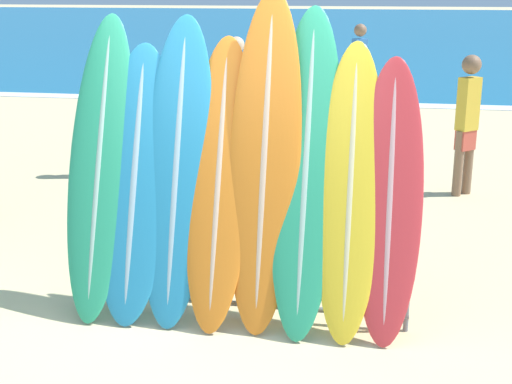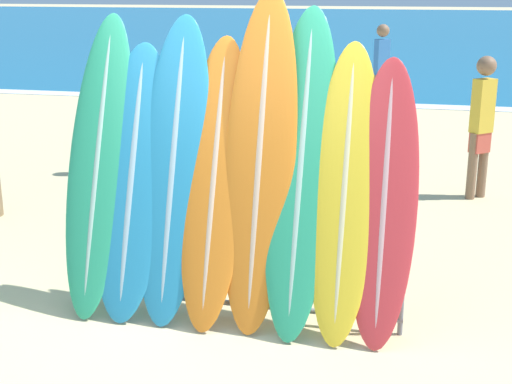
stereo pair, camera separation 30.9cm
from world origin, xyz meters
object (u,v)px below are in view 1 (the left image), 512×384
(surfboard_slot_3, at_px, (219,182))
(person_far_left, at_px, (237,91))
(surfboard_slot_0, at_px, (100,166))
(surfboard_slot_1, at_px, (135,182))
(surfboard_slot_6, at_px, (350,190))
(person_far_right, at_px, (126,109))
(surfboard_rack, at_px, (238,267))
(person_near_water, at_px, (359,67))
(person_mid_beach, at_px, (467,120))
(surfboard_slot_2, at_px, (177,170))
(surfboard_slot_5, at_px, (306,170))
(surfboard_slot_7, at_px, (390,200))
(surfboard_slot_4, at_px, (265,161))

(surfboard_slot_3, xyz_separation_m, person_far_left, (-0.96, 5.50, -0.11))
(surfboard_slot_0, distance_m, surfboard_slot_1, 0.32)
(surfboard_slot_6, xyz_separation_m, person_far_left, (-1.96, 5.51, -0.10))
(surfboard_slot_6, xyz_separation_m, person_far_right, (-3.15, 3.90, -0.14))
(surfboard_rack, bearing_deg, surfboard_slot_1, 174.99)
(person_near_water, bearing_deg, person_far_left, -153.94)
(surfboard_rack, height_order, person_mid_beach, person_mid_beach)
(surfboard_slot_6, height_order, person_far_right, surfboard_slot_6)
(surfboard_slot_2, xyz_separation_m, surfboard_slot_3, (0.34, -0.03, -0.08))
(surfboard_slot_5, bearing_deg, surfboard_slot_3, -175.32)
(surfboard_rack, xyz_separation_m, surfboard_slot_5, (0.50, 0.14, 0.76))
(person_mid_beach, bearing_deg, surfboard_slot_3, -163.56)
(surfboard_slot_7, xyz_separation_m, person_mid_beach, (0.96, 3.78, -0.07))
(person_far_right, bearing_deg, surfboard_slot_6, -81.48)
(person_far_right, bearing_deg, surfboard_rack, -90.19)
(surfboard_slot_0, relative_size, surfboard_slot_6, 1.09)
(surfboard_slot_6, bearing_deg, surfboard_slot_2, 178.68)
(surfboard_slot_6, height_order, person_mid_beach, surfboard_slot_6)
(surfboard_slot_3, bearing_deg, surfboard_slot_1, -179.03)
(surfboard_slot_5, relative_size, surfboard_slot_6, 1.12)
(surfboard_rack, distance_m, surfboard_slot_5, 0.92)
(surfboard_slot_7, height_order, person_near_water, surfboard_slot_7)
(surfboard_slot_7, distance_m, person_far_left, 5.97)
(surfboard_slot_0, xyz_separation_m, surfboard_slot_6, (1.96, -0.03, -0.09))
(surfboard_slot_1, distance_m, person_mid_beach, 4.76)
(surfboard_slot_5, xyz_separation_m, person_near_water, (0.10, 8.83, -0.21))
(surfboard_slot_5, xyz_separation_m, person_mid_beach, (1.58, 3.70, -0.25))
(surfboard_slot_3, height_order, person_near_water, surfboard_slot_3)
(surfboard_slot_3, bearing_deg, surfboard_slot_0, 178.39)
(surfboard_slot_3, xyz_separation_m, surfboard_slot_5, (0.66, 0.05, 0.11))
(surfboard_slot_0, distance_m, surfboard_slot_5, 1.62)
(surfboard_slot_6, distance_m, person_far_left, 5.85)
(surfboard_slot_2, height_order, surfboard_slot_5, surfboard_slot_5)
(person_far_left, bearing_deg, surfboard_slot_1, 153.92)
(surfboard_slot_3, height_order, person_far_left, surfboard_slot_3)
(person_near_water, distance_m, person_far_left, 3.80)
(surfboard_slot_0, xyz_separation_m, surfboard_slot_4, (1.31, 0.01, 0.09))
(surfboard_slot_0, relative_size, person_near_water, 1.29)
(person_far_left, xyz_separation_m, person_far_right, (-1.19, -1.61, -0.04))
(surfboard_slot_1, distance_m, person_near_water, 9.01)
(surfboard_rack, relative_size, surfboard_slot_6, 1.23)
(surfboard_slot_0, distance_m, person_far_right, 4.05)
(surfboard_slot_1, distance_m, surfboard_slot_5, 1.33)
(surfboard_slot_1, relative_size, surfboard_slot_7, 1.04)
(person_far_right, bearing_deg, surfboard_slot_7, -79.13)
(surfboard_slot_7, relative_size, person_far_right, 1.20)
(surfboard_slot_6, relative_size, person_mid_beach, 1.24)
(surfboard_slot_1, bearing_deg, surfboard_slot_4, 2.98)
(surfboard_slot_0, xyz_separation_m, surfboard_slot_1, (0.30, -0.04, -0.11))
(surfboard_rack, xyz_separation_m, surfboard_slot_0, (-1.12, 0.11, 0.73))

